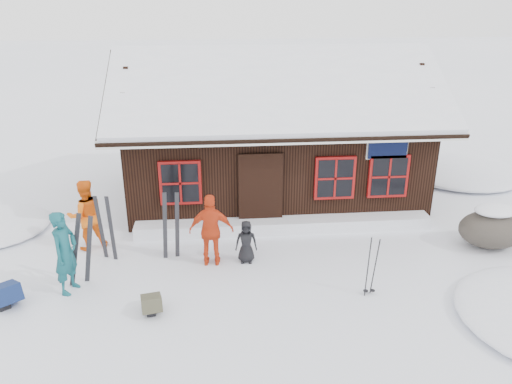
% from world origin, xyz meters
% --- Properties ---
extents(ground, '(120.00, 120.00, 0.00)m').
position_xyz_m(ground, '(0.00, 0.00, 0.00)').
color(ground, white).
rests_on(ground, ground).
extents(mountain_hut, '(8.90, 6.09, 4.42)m').
position_xyz_m(mountain_hut, '(1.50, 4.98, 1.58)').
color(mountain_hut, black).
rests_on(mountain_hut, ground).
extents(snow_drift, '(7.60, 0.60, 0.35)m').
position_xyz_m(snow_drift, '(1.50, 2.25, 0.17)').
color(snow_drift, white).
rests_on(snow_drift, ground).
extents(snow_mounds, '(20.60, 13.20, 0.48)m').
position_xyz_m(snow_mounds, '(1.65, 1.86, 0.00)').
color(snow_mounds, white).
rests_on(snow_mounds, ground).
extents(skier_teal, '(0.61, 0.75, 1.77)m').
position_xyz_m(skier_teal, '(-3.29, -0.11, 0.89)').
color(skier_teal, '#114D55').
rests_on(skier_teal, ground).
extents(skier_orange_left, '(1.03, 0.93, 1.74)m').
position_xyz_m(skier_orange_left, '(-3.30, 1.76, 0.87)').
color(skier_orange_left, orange).
rests_on(skier_orange_left, ground).
extents(skier_orange_right, '(1.01, 0.48, 1.68)m').
position_xyz_m(skier_orange_right, '(-0.36, 0.73, 0.84)').
color(skier_orange_right, red).
rests_on(skier_orange_right, ground).
extents(skier_crouched, '(0.51, 0.35, 1.01)m').
position_xyz_m(skier_crouched, '(0.41, 0.77, 0.50)').
color(skier_crouched, black).
rests_on(skier_crouched, ground).
extents(boulder, '(1.61, 1.20, 0.94)m').
position_xyz_m(boulder, '(6.36, 1.01, 0.48)').
color(boulder, '#453F37').
rests_on(boulder, ground).
extents(ski_pair_left, '(0.68, 0.20, 1.65)m').
position_xyz_m(ski_pair_left, '(-3.03, 0.16, 0.78)').
color(ski_pair_left, black).
rests_on(ski_pair_left, ground).
extents(ski_pair_mid, '(0.42, 0.18, 1.60)m').
position_xyz_m(ski_pair_mid, '(-2.74, 1.21, 0.75)').
color(ski_pair_mid, black).
rests_on(ski_pair_mid, ground).
extents(ski_pair_right, '(0.45, 0.08, 1.67)m').
position_xyz_m(ski_pair_right, '(-1.27, 1.12, 0.78)').
color(ski_pair_right, black).
rests_on(ski_pair_right, ground).
extents(ski_poles, '(0.23, 0.12, 1.31)m').
position_xyz_m(ski_poles, '(2.82, -0.79, 0.62)').
color(ski_poles, black).
rests_on(ski_poles, ground).
extents(backpack_blue, '(0.76, 0.79, 0.34)m').
position_xyz_m(backpack_blue, '(-4.40, -0.51, 0.17)').
color(backpack_blue, '#11214D').
rests_on(backpack_blue, ground).
extents(backpack_olive, '(0.47, 0.57, 0.28)m').
position_xyz_m(backpack_olive, '(-1.54, -1.03, 0.14)').
color(backpack_olive, '#42412F').
rests_on(backpack_olive, ground).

